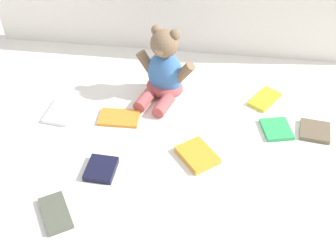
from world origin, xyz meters
TOP-DOWN VIEW (x-y plane):
  - ground_plane at (0.00, 0.00)m, footprint 3.20×3.20m
  - teddy_bear at (-0.07, 0.17)m, footprint 0.21×0.21m
  - book_case_0 at (0.28, 0.18)m, footprint 0.12×0.14m
  - book_case_2 at (0.43, 0.04)m, footprint 0.10×0.10m
  - book_case_3 at (0.07, -0.12)m, footprint 0.14×0.15m
  - book_case_4 at (-0.39, 0.03)m, footprint 0.09×0.14m
  - book_case_6 at (-0.28, -0.37)m, footprint 0.12×0.14m
  - book_case_7 at (-0.20, -0.21)m, footprint 0.09×0.10m
  - book_case_8 at (0.31, 0.03)m, footprint 0.11×0.12m
  - book_case_9 at (-0.20, 0.02)m, footprint 0.13×0.09m

SIDE VIEW (x-z plane):
  - ground_plane at x=0.00m, z-range 0.00..0.00m
  - book_case_9 at x=-0.20m, z-range 0.00..0.01m
  - book_case_8 at x=0.31m, z-range 0.00..0.01m
  - book_case_0 at x=0.28m, z-range 0.00..0.01m
  - book_case_2 at x=0.43m, z-range 0.00..0.01m
  - book_case_4 at x=-0.39m, z-range 0.00..0.01m
  - book_case_6 at x=-0.28m, z-range 0.00..0.01m
  - book_case_7 at x=-0.20m, z-range 0.00..0.02m
  - book_case_3 at x=0.07m, z-range 0.00..0.02m
  - teddy_bear at x=-0.07m, z-range -0.03..0.22m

